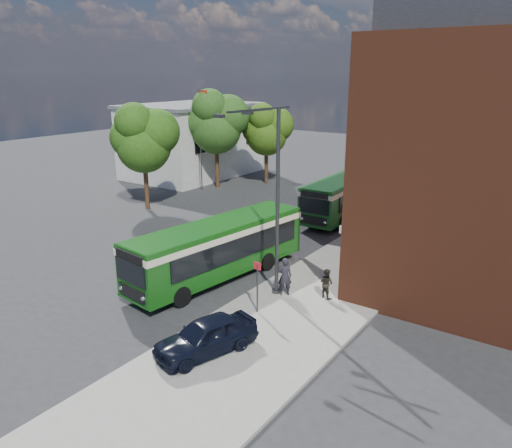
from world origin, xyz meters
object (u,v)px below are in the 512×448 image
Objects in this scene: street_lamp at (271,199)px; parked_car at (206,336)px; bus_front at (218,245)px; bus_rear at (347,192)px.

parked_car is at bearing -79.90° from street_lamp.
street_lamp is 4.43m from bus_front.
bus_front is at bearing -91.37° from bus_rear.
bus_front is 0.98× the size of bus_rear.
street_lamp is 0.80× the size of bus_rear.
parked_car is (4.38, -6.14, -0.98)m from bus_front.
bus_front and bus_rear have the same top height.
bus_rear is at bearing 101.15° from street_lamp.
parked_car is (1.08, -6.08, -3.94)m from street_lamp.
parked_car is at bearing -54.52° from bus_front.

